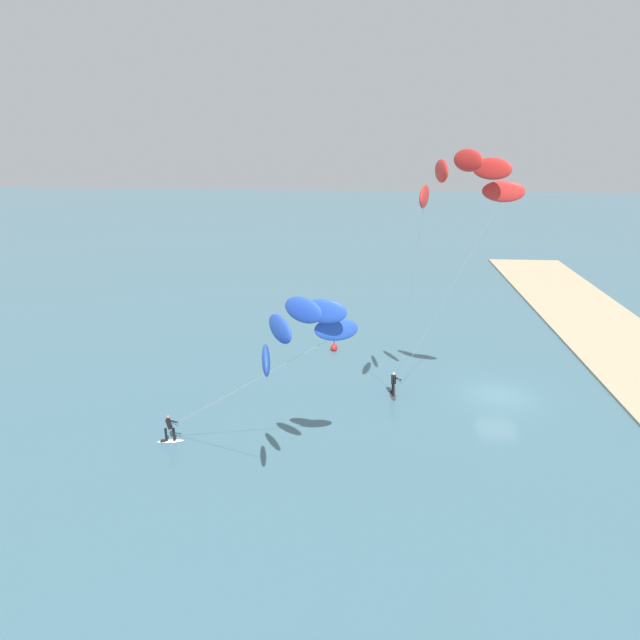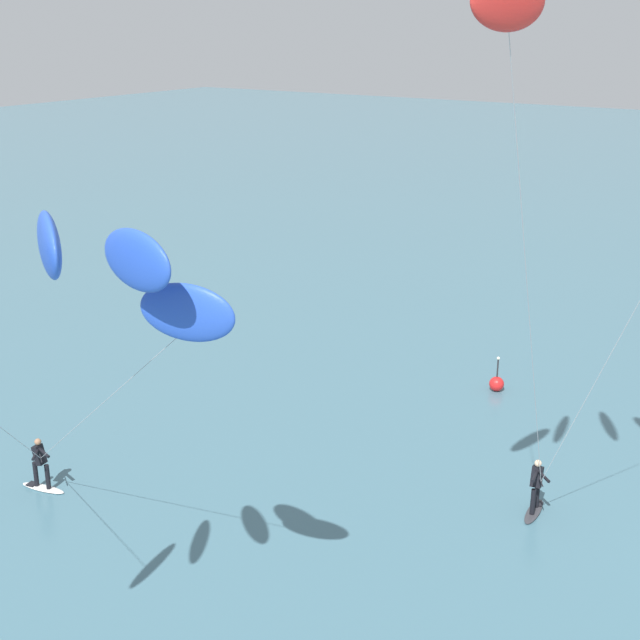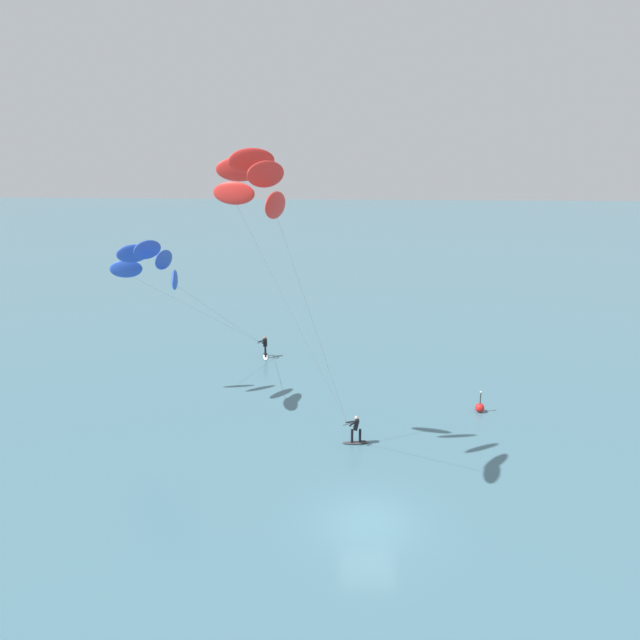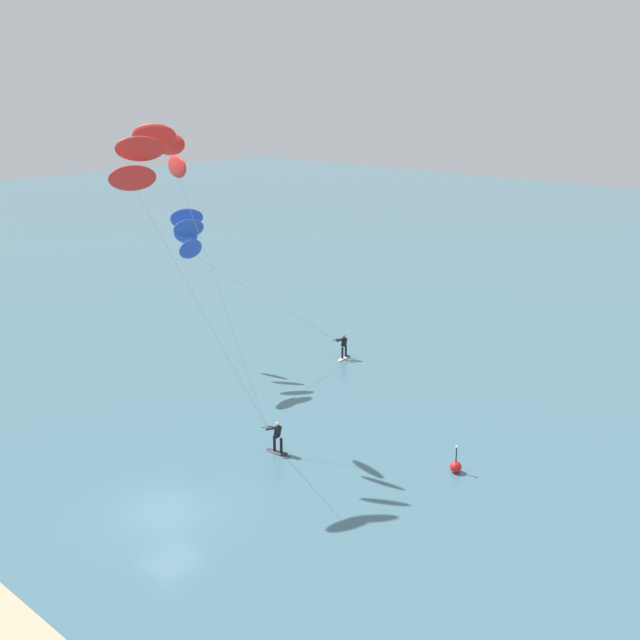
# 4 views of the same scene
# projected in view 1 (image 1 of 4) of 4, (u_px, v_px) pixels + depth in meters

# --- Properties ---
(ground_plane) EXTENTS (240.00, 240.00, 0.00)m
(ground_plane) POSITION_uv_depth(u_px,v_px,m) (500.00, 396.00, 38.04)
(ground_plane) COLOR #426B7A
(kitesurfer_nearshore) EXTENTS (7.96, 6.31, 15.88)m
(kitesurfer_nearshore) POSITION_uv_depth(u_px,v_px,m) (463.00, 187.00, 28.88)
(kitesurfer_nearshore) COLOR #333338
(kitesurfer_nearshore) RESTS_ON ground
(kitesurfer_mid_water) EXTENTS (8.78, 11.23, 10.39)m
(kitesurfer_mid_water) POSITION_uv_depth(u_px,v_px,m) (297.00, 333.00, 24.07)
(kitesurfer_mid_water) COLOR white
(kitesurfer_mid_water) RESTS_ON ground
(marker_buoy) EXTENTS (0.56, 0.56, 1.38)m
(marker_buoy) POSITION_uv_depth(u_px,v_px,m) (334.00, 347.00, 45.42)
(marker_buoy) COLOR red
(marker_buoy) RESTS_ON ground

